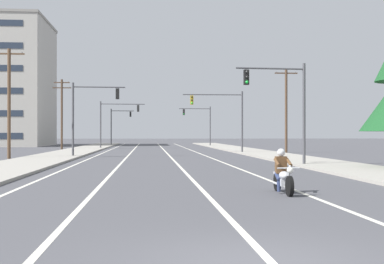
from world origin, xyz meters
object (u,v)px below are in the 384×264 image
object	(u,v)px
traffic_signal_far_left	(118,121)
utility_pole_left_near	(9,101)
traffic_signal_near_left	(88,108)
traffic_signal_mid_left	(114,117)
utility_pole_right_far	(286,109)
traffic_signal_far_right	(201,120)
traffic_signal_near_right	(285,99)
motorcycle_with_rider	(283,175)
utility_pole_left_far	(62,112)
traffic_signal_mid_right	(225,112)

from	to	relation	value
traffic_signal_far_left	utility_pole_left_near	size ratio (longest dim) A/B	0.72
traffic_signal_near_left	traffic_signal_mid_left	distance (m)	24.94
utility_pole_right_far	traffic_signal_far_right	bearing A→B (deg)	101.20
traffic_signal_near_right	traffic_signal_far_right	distance (m)	49.97
traffic_signal_near_right	traffic_signal_far_right	bearing A→B (deg)	89.98
motorcycle_with_rider	utility_pole_left_far	bearing A→B (deg)	107.08
traffic_signal_far_left	traffic_signal_mid_left	bearing A→B (deg)	-88.04
traffic_signal_far_right	traffic_signal_near_right	bearing A→B (deg)	-90.02
traffic_signal_near_left	traffic_signal_far_left	xyz separation A→B (m)	(-0.21, 45.44, -0.03)
traffic_signal_mid_right	traffic_signal_far_left	size ratio (longest dim) A/B	1.00
utility_pole_right_far	utility_pole_left_far	bearing A→B (deg)	150.37
traffic_signal_far_right	utility_pole_right_far	size ratio (longest dim) A/B	0.73
utility_pole_left_near	utility_pole_left_far	distance (m)	24.03
traffic_signal_mid_right	utility_pole_left_far	bearing A→B (deg)	142.20
traffic_signal_far_left	utility_pole_left_far	distance (m)	24.30
utility_pole_left_near	traffic_signal_far_left	bearing A→B (deg)	83.27
motorcycle_with_rider	utility_pole_right_far	bearing A→B (deg)	74.80
traffic_signal_mid_left	utility_pole_right_far	world-z (taller)	utility_pole_right_far
traffic_signal_mid_right	traffic_signal_far_left	bearing A→B (deg)	108.69
motorcycle_with_rider	traffic_signal_near_left	size ratio (longest dim) A/B	0.35
motorcycle_with_rider	traffic_signal_mid_left	world-z (taller)	traffic_signal_mid_left
motorcycle_with_rider	traffic_signal_far_left	distance (m)	73.46
utility_pole_left_near	utility_pole_left_far	world-z (taller)	utility_pole_left_far
motorcycle_with_rider	utility_pole_left_far	distance (m)	51.52
traffic_signal_far_right	traffic_signal_mid_left	bearing A→B (deg)	-137.30
motorcycle_with_rider	traffic_signal_near_right	distance (m)	14.92
traffic_signal_far_right	traffic_signal_mid_right	bearing A→B (deg)	-91.19
motorcycle_with_rider	traffic_signal_mid_right	distance (m)	35.22
traffic_signal_near_right	utility_pole_left_far	distance (m)	39.85
traffic_signal_far_right	motorcycle_with_rider	bearing A→B (deg)	-93.41
traffic_signal_mid_left	utility_pole_left_far	xyz separation A→B (m)	(-6.19, -3.16, 0.55)
traffic_signal_mid_left	utility_pole_left_near	size ratio (longest dim) A/B	0.72
traffic_signal_mid_right	traffic_signal_far_left	distance (m)	39.96
traffic_signal_near_left	utility_pole_left_far	xyz separation A→B (m)	(-5.70, 21.78, 0.64)
traffic_signal_mid_right	traffic_signal_far_right	bearing A→B (deg)	88.81
traffic_signal_near_right	traffic_signal_mid_right	size ratio (longest dim) A/B	1.00
utility_pole_left_near	utility_pole_right_far	bearing A→B (deg)	22.05
utility_pole_right_far	traffic_signal_far_left	bearing A→B (deg)	116.93
utility_pole_right_far	traffic_signal_mid_left	bearing A→B (deg)	137.04
motorcycle_with_rider	traffic_signal_far_left	bearing A→B (deg)	97.51
traffic_signal_near_right	traffic_signal_mid_right	distance (m)	20.90
traffic_signal_far_right	utility_pole_left_far	distance (m)	24.07
traffic_signal_far_left	utility_pole_left_near	xyz separation A→B (m)	(-5.63, -47.69, 0.49)
utility_pole_left_far	motorcycle_with_rider	bearing A→B (deg)	-72.92
traffic_signal_mid_right	traffic_signal_mid_left	size ratio (longest dim) A/B	1.00
traffic_signal_near_right	traffic_signal_far_left	world-z (taller)	same
utility_pole_left_near	utility_pole_right_far	xyz separation A→B (m)	(24.76, 10.03, -0.06)
traffic_signal_mid_left	traffic_signal_far_right	bearing A→B (deg)	42.70
motorcycle_with_rider	traffic_signal_mid_left	xyz separation A→B (m)	(-8.89, 52.24, 3.57)
traffic_signal_mid_right	utility_pole_right_far	bearing A→B (deg)	1.72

